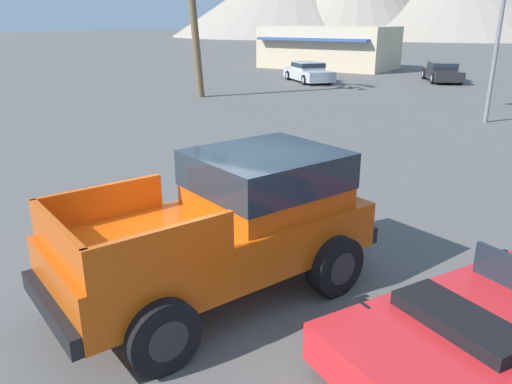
# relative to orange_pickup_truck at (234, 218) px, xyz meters

# --- Properties ---
(ground_plane) EXTENTS (320.00, 320.00, 0.00)m
(ground_plane) POSITION_rel_orange_pickup_truck_xyz_m (-0.24, -0.14, -1.11)
(ground_plane) COLOR #5B5956
(orange_pickup_truck) EXTENTS (3.29, 5.02, 1.98)m
(orange_pickup_truck) POSITION_rel_orange_pickup_truck_xyz_m (0.00, 0.00, 0.00)
(orange_pickup_truck) COLOR #CC4C0C
(orange_pickup_truck) RESTS_ON ground_plane
(red_convertible_car) EXTENTS (3.50, 4.64, 1.05)m
(red_convertible_car) POSITION_rel_orange_pickup_truck_xyz_m (3.45, 0.42, -0.70)
(red_convertible_car) COLOR red
(red_convertible_car) RESTS_ON ground_plane
(parked_car_dark) EXTENTS (3.52, 4.68, 1.19)m
(parked_car_dark) POSITION_rel_orange_pickup_truck_xyz_m (-4.25, 28.61, -0.50)
(parked_car_dark) COLOR #232328
(parked_car_dark) RESTS_ON ground_plane
(parked_car_silver) EXTENTS (4.55, 4.16, 1.23)m
(parked_car_silver) POSITION_rel_orange_pickup_truck_xyz_m (-11.32, 23.72, -0.49)
(parked_car_silver) COLOR #B7BABF
(parked_car_silver) RESTS_ON ground_plane
(traffic_light_main) EXTENTS (3.47, 0.38, 6.02)m
(traffic_light_main) POSITION_rel_orange_pickup_truck_xyz_m (-0.58, 15.64, 3.06)
(traffic_light_main) COLOR slate
(traffic_light_main) RESTS_ON ground_plane
(storefront_building) EXTENTS (10.29, 6.48, 3.28)m
(storefront_building) POSITION_rel_orange_pickup_truck_xyz_m (-14.53, 33.20, 0.53)
(storefront_building) COLOR beige
(storefront_building) RESTS_ON ground_plane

